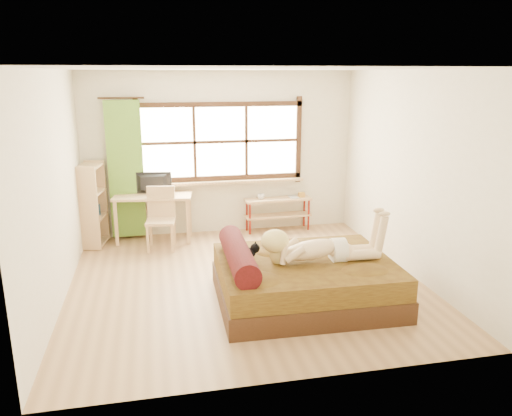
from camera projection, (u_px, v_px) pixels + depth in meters
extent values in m
plane|color=#9E754C|center=(246.00, 281.00, 6.57)|extent=(4.50, 4.50, 0.00)
plane|color=white|center=(244.00, 69.00, 5.86)|extent=(4.50, 4.50, 0.00)
plane|color=silver|center=(221.00, 154.00, 8.34)|extent=(4.50, 0.00, 4.50)
plane|color=silver|center=(295.00, 237.00, 4.09)|extent=(4.50, 0.00, 4.50)
plane|color=silver|center=(54.00, 189.00, 5.78)|extent=(0.00, 4.50, 4.50)
plane|color=silver|center=(411.00, 174.00, 6.66)|extent=(0.00, 4.50, 4.50)
cube|color=#FFEDBF|center=(221.00, 142.00, 8.29)|extent=(2.60, 0.01, 1.30)
cube|color=tan|center=(222.00, 182.00, 8.39)|extent=(2.80, 0.16, 0.04)
cube|color=#427E22|center=(126.00, 170.00, 7.98)|extent=(0.55, 0.10, 2.20)
cube|color=black|center=(305.00, 290.00, 5.98)|extent=(2.10, 1.69, 0.26)
cube|color=#3B230D|center=(305.00, 270.00, 5.92)|extent=(2.05, 1.66, 0.26)
cylinder|color=black|center=(238.00, 255.00, 5.71)|extent=(0.32, 1.41, 0.29)
cube|color=tan|center=(153.00, 196.00, 7.99)|extent=(1.29, 0.72, 0.04)
cube|color=tan|center=(116.00, 223.00, 7.83)|extent=(0.06, 0.06, 0.74)
cube|color=tan|center=(188.00, 222.00, 7.91)|extent=(0.06, 0.06, 0.74)
cube|color=tan|center=(121.00, 216.00, 8.27)|extent=(0.06, 0.06, 0.74)
cube|color=tan|center=(190.00, 214.00, 8.35)|extent=(0.06, 0.06, 0.74)
imported|color=black|center=(152.00, 183.00, 7.99)|extent=(0.61, 0.16, 0.35)
cube|color=tan|center=(161.00, 221.00, 7.66)|extent=(0.48, 0.48, 0.04)
cube|color=tan|center=(161.00, 201.00, 7.78)|extent=(0.43, 0.10, 0.49)
cube|color=tan|center=(148.00, 240.00, 7.53)|extent=(0.05, 0.05, 0.43)
cube|color=tan|center=(172.00, 239.00, 7.56)|extent=(0.05, 0.05, 0.43)
cube|color=tan|center=(151.00, 232.00, 7.89)|extent=(0.05, 0.05, 0.43)
cube|color=tan|center=(174.00, 232.00, 7.91)|extent=(0.05, 0.05, 0.43)
cube|color=tan|center=(278.00, 199.00, 8.57)|extent=(1.16, 0.34, 0.04)
cube|color=tan|center=(278.00, 215.00, 8.64)|extent=(1.16, 0.34, 0.03)
cylinder|color=maroon|center=(250.00, 218.00, 8.41)|extent=(0.03, 0.03, 0.57)
cylinder|color=maroon|center=(309.00, 214.00, 8.65)|extent=(0.03, 0.03, 0.57)
cylinder|color=maroon|center=(247.00, 215.00, 8.62)|extent=(0.03, 0.03, 0.57)
cylinder|color=maroon|center=(304.00, 211.00, 8.87)|extent=(0.03, 0.03, 0.57)
cube|color=gold|center=(302.00, 195.00, 8.65)|extent=(0.10, 0.10, 0.08)
imported|color=gray|center=(261.00, 197.00, 8.49)|extent=(0.12, 0.12, 0.09)
imported|color=gray|center=(289.00, 197.00, 8.60)|extent=(0.16, 0.21, 0.02)
cube|color=tan|center=(96.00, 242.00, 7.95)|extent=(0.41, 0.58, 0.03)
cube|color=tan|center=(94.00, 217.00, 7.85)|extent=(0.41, 0.58, 0.03)
cube|color=tan|center=(91.00, 192.00, 7.74)|extent=(0.41, 0.58, 0.03)
cube|color=tan|center=(89.00, 166.00, 7.63)|extent=(0.41, 0.58, 0.03)
cube|color=tan|center=(87.00, 209.00, 7.53)|extent=(0.32, 0.09, 1.31)
cube|color=tan|center=(97.00, 200.00, 8.05)|extent=(0.32, 0.09, 1.31)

